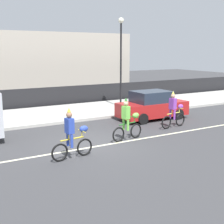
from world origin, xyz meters
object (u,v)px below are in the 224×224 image
Objects in this scene: parade_cyclist_cobalt at (72,136)px; parked_car_red at (152,106)px; parade_cyclist_purple at (174,111)px; street_lamp_post at (121,49)px; parade_cyclist_lime at (128,121)px.

parked_car_red is at bearing 31.06° from parade_cyclist_cobalt.
parade_cyclist_cobalt is 7.76m from parked_car_red.
parade_cyclist_cobalt is 1.00× the size of parade_cyclist_purple.
street_lamp_post is (0.04, 3.54, 3.21)m from parked_car_red.
parade_cyclist_cobalt is 1.00× the size of parade_cyclist_lime.
parade_cyclist_cobalt is at bearing -148.94° from parked_car_red.
parked_car_red is 4.78m from street_lamp_post.
parade_cyclist_purple is 0.47× the size of parked_car_red.
parade_cyclist_lime is at bearing -140.45° from parked_car_red.
parade_cyclist_purple reaches higher than parked_car_red.
street_lamp_post is at bearing 89.41° from parked_car_red.
parade_cyclist_lime is 3.39m from parade_cyclist_purple.
street_lamp_post reaches higher than parked_car_red.
parade_cyclist_lime is 4.63m from parked_car_red.
street_lamp_post reaches higher than parade_cyclist_lime.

